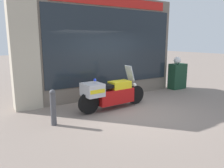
% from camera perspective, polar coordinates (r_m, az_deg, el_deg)
% --- Properties ---
extents(ground_plane, '(60.00, 60.00, 0.00)m').
position_cam_1_polar(ground_plane, '(6.85, 5.86, -6.95)').
color(ground_plane, gray).
extents(shop_building, '(6.30, 0.55, 3.72)m').
position_cam_1_polar(shop_building, '(7.99, -4.98, 9.35)').
color(shop_building, '#6B6056').
rests_on(shop_building, ground).
extents(window_display, '(5.03, 0.30, 1.84)m').
position_cam_1_polar(window_display, '(8.54, -0.57, -0.12)').
color(window_display, slate).
rests_on(window_display, ground).
extents(paramedic_motorcycle, '(2.46, 0.65, 1.34)m').
position_cam_1_polar(paramedic_motorcycle, '(6.82, -0.57, -2.37)').
color(paramedic_motorcycle, black).
rests_on(paramedic_motorcycle, ground).
extents(utility_cabinet, '(0.76, 0.43, 1.12)m').
position_cam_1_polar(utility_cabinet, '(10.20, 16.69, 1.95)').
color(utility_cabinet, '#193D28').
rests_on(utility_cabinet, ground).
extents(white_helmet, '(0.31, 0.31, 0.31)m').
position_cam_1_polar(white_helmet, '(10.01, 16.66, 5.92)').
color(white_helmet, white).
rests_on(white_helmet, utility_cabinet).
extents(street_bollard, '(0.15, 0.15, 0.94)m').
position_cam_1_polar(street_bollard, '(5.76, -15.12, -5.78)').
color(street_bollard, '#47474C').
rests_on(street_bollard, ground).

